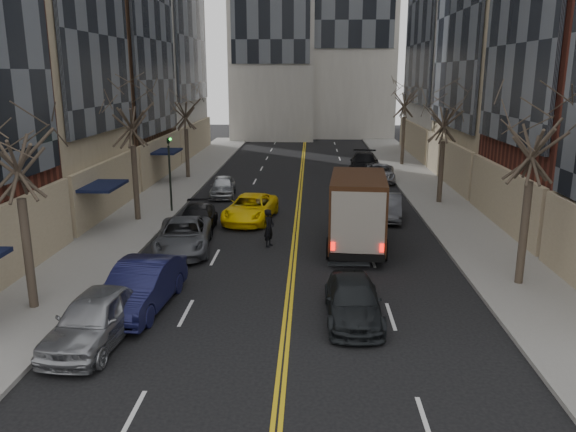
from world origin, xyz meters
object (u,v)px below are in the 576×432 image
Objects in this scene: ups_truck at (358,211)px; observer_sedan at (353,301)px; taxi at (250,208)px; pedestrian at (269,228)px.

ups_truck reaches higher than observer_sedan.
taxi is 4.92m from pedestrian.
ups_truck reaches higher than taxi.
taxi is at bearing 143.51° from ups_truck.
ups_truck reaches higher than pedestrian.
ups_truck is 3.66× the size of pedestrian.
ups_truck is 8.01m from observer_sedan.
observer_sedan is at bearing -61.88° from taxi.
observer_sedan is 2.47× the size of pedestrian.
pedestrian is at bearing -66.09° from taxi.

